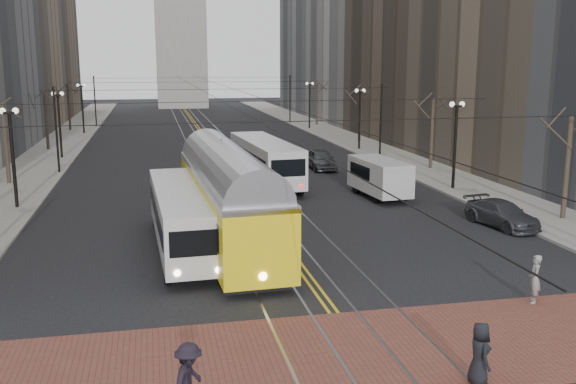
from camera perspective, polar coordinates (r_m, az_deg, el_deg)
name	(u,v)px	position (r m, az deg, el deg)	size (l,w,h in m)	color
ground	(326,303)	(23.23, 3.43, -9.81)	(260.00, 260.00, 0.00)	black
sidewalk_left	(57,148)	(66.99, -19.81, 3.69)	(5.00, 140.00, 0.15)	gray
sidewalk_right	(350,140)	(69.56, 5.54, 4.58)	(5.00, 140.00, 0.15)	gray
crosswalk_band	(362,351)	(19.72, 6.61, -13.90)	(25.00, 6.00, 0.01)	brown
streetcar_rails	(211,145)	(66.63, -6.90, 4.18)	(4.80, 130.00, 0.02)	gray
centre_lines	(211,145)	(66.63, -6.90, 4.19)	(0.42, 130.00, 0.01)	gold
lamp_posts	(229,135)	(50.24, -5.28, 5.04)	(27.60, 57.20, 5.60)	black
street_trees	(220,127)	(56.67, -6.06, 5.76)	(31.68, 53.28, 5.60)	#382D23
trolley_wires	(220,116)	(56.17, -6.04, 6.71)	(25.96, 120.00, 6.60)	black
transit_bus	(183,219)	(29.41, -9.31, -2.43)	(2.38, 11.41, 2.85)	silver
streetcar	(228,206)	(30.15, -5.36, -1.24)	(2.84, 15.28, 3.60)	yellow
rear_bus	(265,162)	(44.86, -2.06, 2.67)	(2.55, 11.74, 3.06)	white
cargo_van	(379,179)	(40.68, 8.12, 1.17)	(2.10, 5.45, 2.41)	silver
sedan_grey	(321,159)	(51.23, 2.92, 2.93)	(1.86, 4.62, 1.57)	#38393F
sedan_parked	(502,214)	(35.13, 18.49, -1.86)	(1.86, 4.57, 1.33)	#3B3D42
pedestrian_a	(480,354)	(18.18, 16.67, -13.60)	(0.84, 0.55, 1.72)	black
pedestrian_b	(535,279)	(24.53, 21.09, -7.22)	(0.64, 0.42, 1.75)	gray
pedestrian_d	(189,380)	(16.19, -8.79, -16.20)	(1.21, 0.70, 1.88)	black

